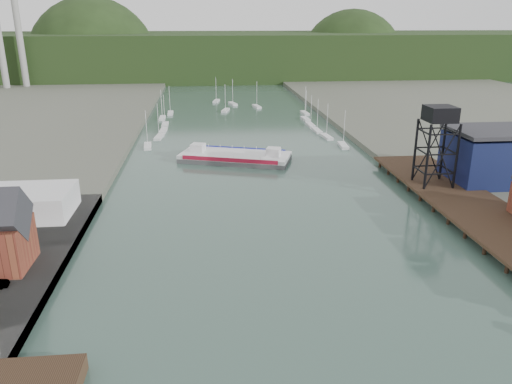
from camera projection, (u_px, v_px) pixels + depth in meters
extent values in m
cube|color=black|center=(473.00, 207.00, 90.88)|extent=(14.00, 70.00, 0.50)
cylinder|color=black|center=(441.00, 214.00, 90.67)|extent=(0.60, 0.60, 2.20)
cylinder|color=black|center=(503.00, 211.00, 91.82)|extent=(0.60, 0.60, 2.20)
cube|color=silver|center=(19.00, 203.00, 87.18)|extent=(18.00, 12.00, 4.50)
cylinder|color=black|center=(428.00, 157.00, 97.59)|extent=(0.50, 0.50, 13.00)
cylinder|color=black|center=(457.00, 157.00, 98.16)|extent=(0.50, 0.50, 13.00)
cylinder|color=black|center=(415.00, 150.00, 103.23)|extent=(0.50, 0.50, 13.00)
cylinder|color=black|center=(443.00, 149.00, 103.80)|extent=(0.50, 0.50, 13.00)
cube|color=black|center=(440.00, 114.00, 98.07)|extent=(5.50, 5.50, 3.00)
cube|color=#0B1834|center=(499.00, 158.00, 104.68)|extent=(20.00, 14.00, 10.00)
cube|color=#2D2D33|center=(503.00, 131.00, 102.75)|extent=(20.50, 14.50, 0.80)
cube|color=silver|center=(148.00, 146.00, 140.55)|extent=(2.67, 7.65, 0.90)
cube|color=silver|center=(159.00, 137.00, 151.49)|extent=(2.81, 7.67, 0.90)
cube|color=silver|center=(163.00, 131.00, 159.88)|extent=(2.35, 7.59, 0.90)
cube|color=silver|center=(165.00, 125.00, 169.19)|extent=(2.01, 7.50, 0.90)
cube|color=silver|center=(162.00, 118.00, 180.52)|extent=(2.00, 7.50, 0.90)
cube|color=silver|center=(170.00, 113.00, 189.99)|extent=(2.16, 7.54, 0.90)
cube|color=silver|center=(343.00, 146.00, 141.27)|extent=(2.53, 7.62, 0.90)
cube|color=silver|center=(326.00, 137.00, 151.85)|extent=(2.76, 7.67, 0.90)
cube|color=silver|center=(317.00, 131.00, 160.01)|extent=(2.22, 7.56, 0.90)
cube|color=silver|center=(311.00, 125.00, 168.44)|extent=(2.18, 7.54, 0.90)
cube|color=silver|center=(305.00, 119.00, 178.90)|extent=(2.46, 7.61, 0.90)
cube|color=silver|center=(305.00, 113.00, 190.02)|extent=(2.48, 7.61, 0.90)
cube|color=silver|center=(225.00, 110.00, 195.62)|extent=(3.78, 7.76, 0.90)
cube|color=silver|center=(257.00, 107.00, 204.40)|extent=(3.31, 7.74, 0.90)
cube|color=silver|center=(233.00, 104.00, 211.02)|extent=(3.76, 7.76, 0.90)
cube|color=silver|center=(216.00, 101.00, 217.89)|extent=(3.40, 7.74, 0.90)
cylinder|color=gray|center=(18.00, 28.00, 246.90)|extent=(3.20, 3.20, 60.00)
cube|color=black|center=(221.00, 55.00, 323.66)|extent=(500.00, 120.00, 28.00)
sphere|color=black|center=(95.00, 63.00, 317.31)|extent=(80.00, 80.00, 80.00)
sphere|color=black|center=(351.00, 62.00, 343.65)|extent=(70.00, 70.00, 70.00)
cube|color=#49494C|center=(235.00, 159.00, 127.12)|extent=(29.52, 19.11, 1.10)
cube|color=silver|center=(235.00, 155.00, 126.79)|extent=(29.52, 19.11, 0.88)
cube|color=maroon|center=(229.00, 160.00, 121.61)|extent=(22.97, 7.80, 0.99)
cube|color=#151C93|center=(240.00, 149.00, 131.83)|extent=(22.97, 7.80, 0.99)
cube|color=silver|center=(198.00, 148.00, 128.40)|extent=(4.17, 4.17, 2.20)
cube|color=silver|center=(273.00, 152.00, 124.32)|extent=(4.17, 4.17, 2.20)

